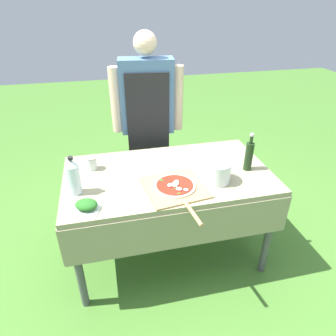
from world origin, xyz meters
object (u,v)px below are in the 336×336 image
object	(u,v)px
person_cook	(148,114)
herb_container	(86,205)
mixing_tub	(217,172)
sauce_jar	(92,164)
pizza_on_peel	(176,187)
oil_bottle	(249,156)
water_bottle	(74,176)
prep_table	(168,184)

from	to	relation	value
person_cook	herb_container	xyz separation A→B (m)	(-0.53, -0.97, -0.17)
mixing_tub	sauce_jar	size ratio (longest dim) A/B	1.85
pizza_on_peel	person_cook	bearing A→B (deg)	84.30
pizza_on_peel	herb_container	world-z (taller)	herb_container
herb_container	sauce_jar	distance (m)	0.47
oil_bottle	pizza_on_peel	bearing A→B (deg)	-166.78
pizza_on_peel	oil_bottle	distance (m)	0.59
pizza_on_peel	water_bottle	size ratio (longest dim) A/B	2.35
herb_container	mixing_tub	bearing A→B (deg)	7.82
oil_bottle	mixing_tub	world-z (taller)	oil_bottle
prep_table	mixing_tub	xyz separation A→B (m)	(0.30, -0.18, 0.16)
person_cook	sauce_jar	distance (m)	0.72
person_cook	sauce_jar	bearing A→B (deg)	52.45
water_bottle	mixing_tub	size ratio (longest dim) A/B	1.47
oil_bottle	water_bottle	world-z (taller)	oil_bottle
pizza_on_peel	herb_container	xyz separation A→B (m)	(-0.56, -0.08, 0.02)
oil_bottle	water_bottle	size ratio (longest dim) A/B	1.07
oil_bottle	sauce_jar	distance (m)	1.12
water_bottle	sauce_jar	size ratio (longest dim) A/B	2.71
prep_table	mixing_tub	size ratio (longest dim) A/B	8.28
prep_table	person_cook	bearing A→B (deg)	92.09
prep_table	herb_container	world-z (taller)	herb_container
water_bottle	sauce_jar	distance (m)	0.31
prep_table	mixing_tub	bearing A→B (deg)	-30.57
prep_table	oil_bottle	xyz separation A→B (m)	(0.57, -0.08, 0.21)
person_cook	pizza_on_peel	bearing A→B (deg)	98.81
mixing_tub	sauce_jar	world-z (taller)	mixing_tub
prep_table	herb_container	distance (m)	0.64
prep_table	water_bottle	distance (m)	0.67
prep_table	mixing_tub	distance (m)	0.38
pizza_on_peel	mixing_tub	world-z (taller)	mixing_tub
oil_bottle	person_cook	bearing A→B (deg)	128.15
water_bottle	mixing_tub	world-z (taller)	water_bottle
oil_bottle	mixing_tub	bearing A→B (deg)	-159.87
pizza_on_peel	herb_container	distance (m)	0.57
person_cook	oil_bottle	distance (m)	0.96
prep_table	oil_bottle	distance (m)	0.61
pizza_on_peel	water_bottle	world-z (taller)	water_bottle
oil_bottle	mixing_tub	distance (m)	0.29
herb_container	mixing_tub	xyz separation A→B (m)	(0.86, 0.12, 0.04)
water_bottle	herb_container	distance (m)	0.22
person_cook	oil_bottle	world-z (taller)	person_cook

